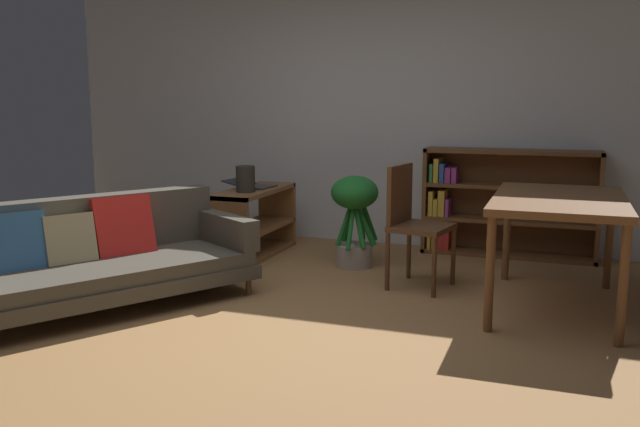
{
  "coord_description": "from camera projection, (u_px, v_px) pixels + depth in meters",
  "views": [
    {
      "loc": [
        1.72,
        -3.76,
        1.43
      ],
      "look_at": [
        0.13,
        0.62,
        0.63
      ],
      "focal_mm": 37.61,
      "sensor_mm": 36.0,
      "label": 1
    }
  ],
  "objects": [
    {
      "name": "back_wall_panel",
      "position": [
        379.0,
        107.0,
        6.58
      ],
      "size": [
        6.8,
        0.1,
        2.7
      ],
      "primitive_type": "cube",
      "color": "silver",
      "rests_on": "ground_plane"
    },
    {
      "name": "ground_plane",
      "position": [
        268.0,
        324.0,
        4.31
      ],
      "size": [
        8.16,
        8.16,
        0.0
      ],
      "primitive_type": "plane",
      "color": "#9E7042"
    },
    {
      "name": "media_console",
      "position": [
        254.0,
        223.0,
        6.17
      ],
      "size": [
        0.39,
        1.09,
        0.62
      ],
      "color": "brown",
      "rests_on": "ground_plane"
    },
    {
      "name": "dining_chair_far",
      "position": [
        413.0,
        219.0,
        5.1
      ],
      "size": [
        0.48,
        0.51,
        0.93
      ],
      "color": "#56351E",
      "rests_on": "ground_plane"
    },
    {
      "name": "desk_speaker",
      "position": [
        245.0,
        179.0,
        5.88
      ],
      "size": [
        0.17,
        0.17,
        0.23
      ],
      "color": "#2D2823",
      "rests_on": "media_console"
    },
    {
      "name": "dining_table",
      "position": [
        559.0,
        208.0,
        4.53
      ],
      "size": [
        0.85,
        1.39,
        0.78
      ],
      "color": "brown",
      "rests_on": "ground_plane"
    },
    {
      "name": "potted_floor_plant",
      "position": [
        355.0,
        212.0,
        5.72
      ],
      "size": [
        0.4,
        0.55,
        0.79
      ],
      "color": "#9E9389",
      "rests_on": "ground_plane"
    },
    {
      "name": "bookshelf",
      "position": [
        500.0,
        203.0,
        6.16
      ],
      "size": [
        1.55,
        0.31,
        0.98
      ],
      "color": "brown",
      "rests_on": "ground_plane"
    },
    {
      "name": "open_laptop",
      "position": [
        252.0,
        185.0,
        6.22
      ],
      "size": [
        0.47,
        0.34,
        0.06
      ],
      "color": "#333338",
      "rests_on": "media_console"
    },
    {
      "name": "fabric_couch",
      "position": [
        99.0,
        256.0,
        4.68
      ],
      "size": [
        1.77,
        2.14,
        0.74
      ],
      "color": "brown",
      "rests_on": "ground_plane"
    }
  ]
}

